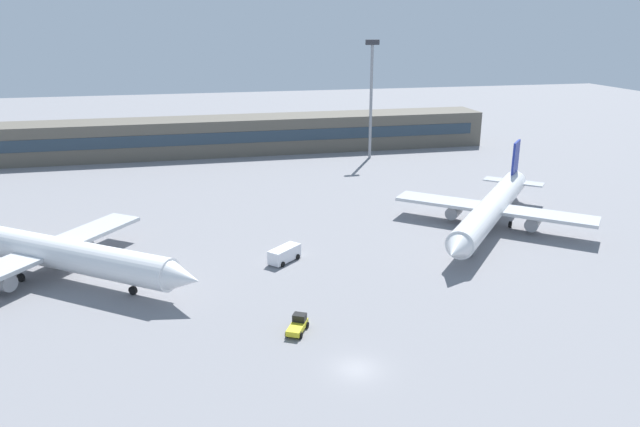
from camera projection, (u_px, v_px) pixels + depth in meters
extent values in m
plane|color=gray|center=(287.00, 234.00, 95.73)|extent=(400.00, 400.00, 0.00)
cube|color=#5B564C|center=(244.00, 135.00, 153.66)|extent=(126.01, 12.00, 9.00)
cube|color=#263847|center=(246.00, 137.00, 147.90)|extent=(119.71, 0.16, 2.80)
cylinder|color=white|center=(48.00, 251.00, 78.78)|extent=(33.95, 26.82, 4.15)
cone|color=white|center=(183.00, 278.00, 70.47)|extent=(6.01, 5.88, 3.94)
cube|color=silver|center=(42.00, 252.00, 79.30)|extent=(23.78, 29.36, 0.55)
cylinder|color=gray|center=(1.00, 281.00, 74.07)|extent=(4.10, 3.84, 2.18)
cylinder|color=gray|center=(81.00, 247.00, 85.46)|extent=(4.10, 3.84, 2.18)
cylinder|color=black|center=(133.00, 290.00, 74.40)|extent=(1.14, 1.00, 1.09)
cylinder|color=black|center=(21.00, 278.00, 78.09)|extent=(1.14, 1.00, 1.09)
cylinder|color=black|center=(55.00, 262.00, 83.02)|extent=(1.14, 1.00, 1.09)
cylinder|color=white|center=(492.00, 208.00, 96.99)|extent=(28.07, 31.75, 4.05)
cone|color=white|center=(456.00, 250.00, 79.30)|extent=(5.82, 5.89, 3.85)
cone|color=white|center=(516.00, 179.00, 114.50)|extent=(4.79, 4.92, 2.84)
cube|color=navy|center=(516.00, 157.00, 110.27)|extent=(3.35, 3.81, 5.86)
cube|color=silver|center=(514.00, 182.00, 111.99)|extent=(10.03, 9.21, 0.26)
cube|color=silver|center=(493.00, 208.00, 97.98)|extent=(27.59, 24.72, 0.53)
cylinder|color=gray|center=(454.00, 211.00, 101.29)|extent=(3.84, 3.98, 2.13)
cylinder|color=gray|center=(533.00, 223.00, 95.60)|extent=(3.84, 3.98, 2.13)
cylinder|color=black|center=(469.00, 252.00, 86.60)|extent=(1.02, 1.09, 1.07)
cylinder|color=black|center=(476.00, 219.00, 100.93)|extent=(1.02, 1.09, 1.07)
cylinder|color=black|center=(510.00, 224.00, 98.46)|extent=(1.02, 1.09, 1.07)
cube|color=yellow|center=(297.00, 327.00, 65.31)|extent=(3.02, 3.88, 0.60)
cube|color=black|center=(300.00, 318.00, 65.93)|extent=(1.75, 1.63, 0.90)
cylinder|color=black|center=(307.00, 325.00, 66.30)|extent=(0.55, 0.74, 0.70)
cylinder|color=black|center=(294.00, 323.00, 66.70)|extent=(0.55, 0.74, 0.70)
cylinder|color=black|center=(301.00, 336.00, 64.10)|extent=(0.55, 0.74, 0.70)
cylinder|color=black|center=(287.00, 334.00, 64.49)|extent=(0.55, 0.74, 0.70)
cube|color=white|center=(284.00, 254.00, 84.43)|extent=(5.20, 4.97, 1.90)
cube|color=#1E2633|center=(293.00, 246.00, 85.83)|extent=(1.39, 1.52, 0.70)
cylinder|color=black|center=(298.00, 257.00, 85.42)|extent=(0.75, 0.72, 0.76)
cylinder|color=black|center=(286.00, 254.00, 86.54)|extent=(0.75, 0.72, 0.76)
cylinder|color=black|center=(283.00, 264.00, 82.77)|extent=(0.75, 0.72, 0.76)
cylinder|color=black|center=(271.00, 261.00, 83.89)|extent=(0.75, 0.72, 0.76)
cylinder|color=gray|center=(371.00, 103.00, 144.50)|extent=(0.70, 0.70, 26.90)
cube|color=#333338|center=(372.00, 42.00, 140.20)|extent=(3.20, 0.80, 1.20)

